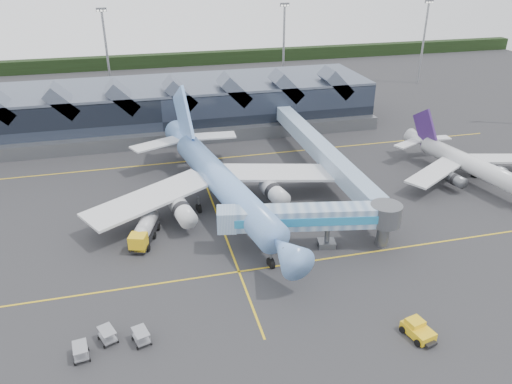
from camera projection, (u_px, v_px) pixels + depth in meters
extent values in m
plane|color=#262628|center=(226.00, 238.00, 67.32)|extent=(260.00, 260.00, 0.00)
cube|color=gold|center=(239.00, 272.00, 60.37)|extent=(120.00, 0.25, 0.01)
cube|color=gold|center=(197.00, 160.00, 91.65)|extent=(120.00, 0.25, 0.01)
cube|color=gold|center=(213.00, 205.00, 76.01)|extent=(0.25, 60.00, 0.01)
cube|color=black|center=(160.00, 60.00, 161.99)|extent=(260.00, 4.00, 4.00)
cube|color=black|center=(159.00, 108.00, 105.92)|extent=(90.00, 20.00, 9.00)
cube|color=#4B5464|center=(157.00, 86.00, 103.84)|extent=(90.00, 20.00, 0.60)
cube|color=#5C5F64|center=(164.00, 140.00, 97.79)|extent=(90.00, 2.50, 2.60)
cube|color=#4B5464|center=(63.00, 101.00, 93.74)|extent=(6.43, 6.00, 6.43)
cube|color=#4B5464|center=(123.00, 97.00, 96.17)|extent=(6.43, 6.00, 6.43)
cube|color=#4B5464|center=(180.00, 93.00, 98.60)|extent=(6.43, 6.00, 6.43)
cube|color=#4B5464|center=(234.00, 89.00, 101.02)|extent=(6.43, 6.00, 6.43)
cube|color=#4B5464|center=(286.00, 86.00, 103.45)|extent=(6.43, 6.00, 6.43)
cube|color=#4B5464|center=(335.00, 83.00, 105.88)|extent=(6.43, 6.00, 6.43)
cylinder|color=gray|center=(107.00, 57.00, 121.68)|extent=(0.56, 0.56, 22.00)
cube|color=#5C5F64|center=(101.00, 10.00, 116.80)|extent=(2.40, 0.50, 0.90)
cylinder|color=gray|center=(284.00, 49.00, 131.61)|extent=(0.56, 0.56, 22.00)
cube|color=#5C5F64|center=(285.00, 5.00, 126.74)|extent=(2.40, 0.50, 0.90)
cylinder|color=gray|center=(423.00, 44.00, 138.71)|extent=(0.56, 0.56, 22.00)
cube|color=#5C5F64|center=(429.00, 1.00, 133.83)|extent=(2.40, 0.50, 0.90)
cylinder|color=#76A4EF|center=(224.00, 184.00, 72.25)|extent=(9.99, 33.58, 4.12)
cone|color=#76A4EF|center=(286.00, 251.00, 56.31)|extent=(5.07, 6.36, 4.12)
cube|color=black|center=(289.00, 248.00, 55.34)|extent=(1.60, 0.61, 0.48)
cone|color=#76A4EF|center=(182.00, 138.00, 88.84)|extent=(5.41, 8.24, 4.12)
cube|color=silver|center=(150.00, 198.00, 69.79)|extent=(19.43, 14.32, 1.36)
cube|color=silver|center=(284.00, 173.00, 77.62)|extent=(19.39, 8.67, 1.36)
cylinder|color=silver|center=(183.00, 211.00, 68.47)|extent=(3.53, 6.09, 2.55)
cylinder|color=silver|center=(274.00, 192.00, 73.70)|extent=(3.53, 6.09, 2.55)
cube|color=#76A4EF|center=(184.00, 117.00, 85.38)|extent=(2.36, 10.46, 11.35)
cube|color=silver|center=(156.00, 144.00, 85.79)|extent=(9.20, 6.57, 0.27)
cube|color=silver|center=(212.00, 136.00, 89.56)|extent=(8.78, 3.89, 0.27)
cylinder|color=#5C5F64|center=(271.00, 258.00, 60.86)|extent=(0.30, 0.30, 2.38)
cylinder|color=#5C5F64|center=(199.00, 204.00, 73.56)|extent=(0.30, 0.30, 2.38)
cylinder|color=#5C5F64|center=(242.00, 195.00, 76.16)|extent=(0.30, 0.30, 2.38)
cylinder|color=black|center=(271.00, 263.00, 61.20)|extent=(0.75, 1.59, 1.53)
cylinder|color=silver|center=(471.00, 165.00, 82.00)|extent=(6.79, 20.46, 2.90)
cone|color=silver|center=(418.00, 139.00, 91.98)|extent=(3.75, 5.11, 2.90)
cube|color=silver|center=(435.00, 173.00, 80.36)|extent=(12.36, 9.18, 0.97)
cube|color=silver|center=(495.00, 159.00, 85.59)|extent=(12.42, 5.16, 0.97)
cylinder|color=#5C5F64|center=(455.00, 180.00, 79.63)|extent=(2.44, 3.76, 1.80)
cylinder|color=#5C5F64|center=(496.00, 170.00, 83.11)|extent=(2.44, 3.76, 1.80)
cube|color=#351B53|center=(425.00, 127.00, 89.86)|extent=(1.70, 6.47, 7.06)
cube|color=silver|center=(408.00, 144.00, 90.02)|extent=(5.86, 4.19, 0.24)
cube|color=silver|center=(435.00, 138.00, 92.54)|extent=(5.62, 2.29, 0.24)
cylinder|color=#5C5F64|center=(453.00, 178.00, 82.76)|extent=(0.27, 0.27, 1.68)
cylinder|color=#5C5F64|center=(475.00, 173.00, 84.67)|extent=(0.27, 0.27, 1.68)
cube|color=#6A8AB0|center=(307.00, 217.00, 63.30)|extent=(18.72, 6.16, 2.69)
cube|color=teal|center=(309.00, 222.00, 62.02)|extent=(18.22, 3.54, 1.11)
cube|color=#6A8AB0|center=(227.00, 219.00, 62.74)|extent=(2.92, 3.36, 2.78)
cylinder|color=#5C5F64|center=(327.00, 231.00, 64.46)|extent=(0.65, 0.65, 4.53)
cube|color=#5C5F64|center=(326.00, 244.00, 65.28)|extent=(2.53, 2.23, 0.83)
cylinder|color=black|center=(319.00, 244.00, 65.27)|extent=(0.52, 0.89, 0.83)
cylinder|color=black|center=(333.00, 244.00, 65.38)|extent=(0.52, 0.89, 0.83)
cylinder|color=#5C5F64|center=(386.00, 214.00, 63.87)|extent=(4.07, 4.07, 2.78)
cylinder|color=#5C5F64|center=(384.00, 230.00, 64.88)|extent=(1.67, 1.67, 4.53)
cube|color=black|center=(145.00, 236.00, 66.62)|extent=(4.51, 8.24, 0.44)
cube|color=gold|center=(138.00, 242.00, 63.51)|extent=(2.63, 2.52, 1.95)
cube|color=black|center=(136.00, 242.00, 62.68)|extent=(1.89, 0.74, 0.89)
cylinder|color=#BAB9BE|center=(147.00, 224.00, 67.04)|extent=(3.54, 5.52, 2.04)
sphere|color=#BAB9BE|center=(151.00, 215.00, 69.34)|extent=(1.95, 1.95, 1.95)
sphere|color=#BAB9BE|center=(141.00, 234.00, 64.74)|extent=(1.95, 1.95, 1.95)
cylinder|color=black|center=(132.00, 247.00, 64.41)|extent=(0.57, 0.94, 0.89)
cylinder|color=black|center=(148.00, 248.00, 64.27)|extent=(0.57, 0.94, 0.89)
cylinder|color=black|center=(138.00, 235.00, 67.18)|extent=(0.57, 0.94, 0.89)
cylinder|color=black|center=(154.00, 236.00, 67.04)|extent=(0.57, 0.94, 0.89)
cylinder|color=black|center=(143.00, 227.00, 69.16)|extent=(0.57, 0.94, 0.89)
cylinder|color=black|center=(158.00, 227.00, 69.02)|extent=(0.57, 0.94, 0.89)
cube|color=gold|center=(418.00, 331.00, 50.18)|extent=(2.64, 3.58, 0.90)
cube|color=gold|center=(415.00, 323.00, 50.31)|extent=(1.89, 1.76, 0.63)
cube|color=black|center=(430.00, 343.00, 48.92)|extent=(1.38, 0.98, 0.27)
cylinder|color=black|center=(418.00, 343.00, 49.02)|extent=(0.42, 0.76, 0.72)
cylinder|color=black|center=(433.00, 336.00, 49.86)|extent=(0.42, 0.76, 0.72)
cylinder|color=black|center=(402.00, 330.00, 50.73)|extent=(0.42, 0.76, 0.72)
cylinder|color=black|center=(418.00, 323.00, 51.58)|extent=(0.42, 0.76, 0.72)
cube|color=#95969D|center=(108.00, 337.00, 49.55)|extent=(2.00, 2.41, 0.14)
cube|color=#95969D|center=(107.00, 330.00, 49.15)|extent=(2.00, 2.41, 0.08)
cylinder|color=black|center=(112.00, 333.00, 50.62)|extent=(0.23, 0.36, 0.34)
cube|color=#95969D|center=(141.00, 338.00, 49.39)|extent=(1.85, 2.36, 0.14)
cube|color=#95969D|center=(141.00, 331.00, 48.99)|extent=(1.85, 2.36, 0.08)
cylinder|color=black|center=(146.00, 334.00, 50.45)|extent=(0.20, 0.36, 0.34)
cube|color=#95969D|center=(81.00, 354.00, 47.53)|extent=(1.59, 2.23, 0.14)
cube|color=#95969D|center=(80.00, 347.00, 47.14)|extent=(1.59, 2.23, 0.08)
cylinder|color=black|center=(89.00, 349.00, 48.55)|extent=(0.16, 0.35, 0.34)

